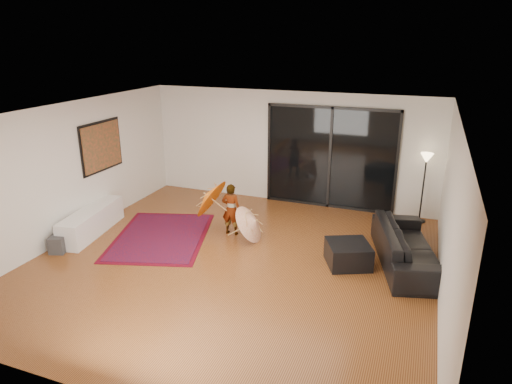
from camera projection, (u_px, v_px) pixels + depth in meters
The scene contains 17 objects.
floor at pixel (232, 263), 8.28m from camera, with size 7.00×7.00×0.00m, color brown.
ceiling at pixel (229, 114), 7.40m from camera, with size 7.00×7.00×0.00m, color white.
wall_back at pixel (290, 148), 10.93m from camera, with size 7.00×7.00×0.00m, color silver.
wall_front at pixel (95, 295), 4.74m from camera, with size 7.00×7.00×0.00m, color silver.
wall_left at pixel (69, 172), 9.01m from camera, with size 7.00×7.00×0.00m, color silver.
wall_right at pixel (450, 220), 6.66m from camera, with size 7.00×7.00×0.00m, color silver.
sliding_door at pixel (330, 158), 10.62m from camera, with size 3.06×0.07×2.40m.
painting at pixel (102, 146), 9.79m from camera, with size 0.04×1.28×1.08m.
media_console at pixel (92, 221), 9.44m from camera, with size 0.47×1.86×0.52m, color white.
speaker at pixel (58, 244), 8.62m from camera, with size 0.28×0.28×0.32m, color #424244.
persian_rug at pixel (161, 236), 9.33m from camera, with size 2.44×2.91×0.02m.
sofa at pixel (407, 246), 8.13m from camera, with size 2.36×0.92×0.69m, color black.
ottoman at pixel (348, 254), 8.14m from camera, with size 0.72×0.72×0.41m, color black.
floor_lamp at pixel (425, 168), 9.71m from camera, with size 0.27×0.27×1.55m.
child at pixel (231, 209), 9.32m from camera, with size 0.39×0.26×1.08m, color #999999.
parasol_orange at pixel (206, 198), 9.39m from camera, with size 0.63×0.91×0.91m.
parasol_white at pixel (256, 217), 8.99m from camera, with size 0.60×0.79×0.92m.
Camera 1 is at (3.04, -6.77, 3.90)m, focal length 32.00 mm.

